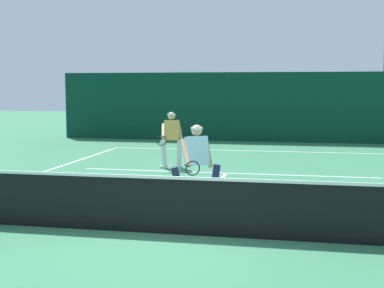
{
  "coord_description": "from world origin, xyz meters",
  "views": [
    {
      "loc": [
        2.06,
        -8.47,
        2.44
      ],
      "look_at": [
        -0.61,
        4.58,
        1.0
      ],
      "focal_mm": 50.66,
      "sensor_mm": 36.0,
      "label": 1
    }
  ],
  "objects": [
    {
      "name": "player_near",
      "position": [
        -0.02,
        2.15,
        0.92
      ],
      "size": [
        1.0,
        1.07,
        1.67
      ],
      "rotation": [
        0.0,
        0.0,
        3.67
      ],
      "color": "#1E234C",
      "rests_on": "ground_plane"
    },
    {
      "name": "back_fence_windscreen",
      "position": [
        0.0,
        15.26,
        1.51
      ],
      "size": [
        17.63,
        0.12,
        3.03
      ],
      "primitive_type": "cube",
      "color": "#0A3728",
      "rests_on": "ground_plane"
    },
    {
      "name": "tennis_net",
      "position": [
        0.0,
        0.0,
        0.5
      ],
      "size": [
        11.2,
        0.09,
        1.09
      ],
      "color": "#1E4723",
      "rests_on": "ground_plane"
    },
    {
      "name": "court_line_baseline_far",
      "position": [
        0.0,
        11.76,
        0.0
      ],
      "size": [
        10.22,
        0.1,
        0.01
      ],
      "primitive_type": "cube",
      "color": "white",
      "rests_on": "ground_plane"
    },
    {
      "name": "player_far",
      "position": [
        -1.73,
        6.99,
        0.92
      ],
      "size": [
        0.72,
        0.93,
        1.67
      ],
      "rotation": [
        0.0,
        0.0,
        3.39
      ],
      "color": "silver",
      "rests_on": "ground_plane"
    },
    {
      "name": "ground_plane",
      "position": [
        0.0,
        0.0,
        0.0
      ],
      "size": [
        80.0,
        80.0,
        0.0
      ],
      "primitive_type": "plane",
      "color": "#337550"
    },
    {
      "name": "court_line_service",
      "position": [
        0.0,
        6.39,
        0.0
      ],
      "size": [
        8.33,
        0.1,
        0.01
      ],
      "primitive_type": "cube",
      "color": "white",
      "rests_on": "ground_plane"
    },
    {
      "name": "tennis_ball",
      "position": [
        0.83,
        2.16,
        0.03
      ],
      "size": [
        0.07,
        0.07,
        0.07
      ],
      "primitive_type": "sphere",
      "color": "#D1E033",
      "rests_on": "ground_plane"
    },
    {
      "name": "court_line_centre",
      "position": [
        0.0,
        3.2,
        0.0
      ],
      "size": [
        0.1,
        6.4,
        0.01
      ],
      "primitive_type": "cube",
      "color": "white",
      "rests_on": "ground_plane"
    }
  ]
}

